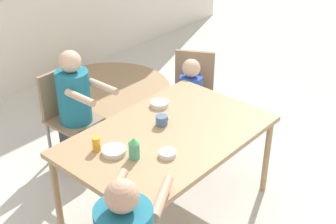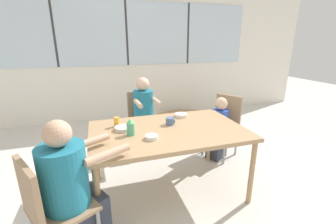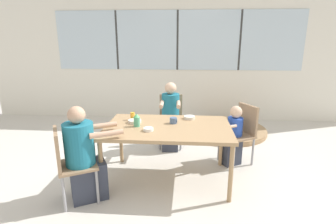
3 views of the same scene
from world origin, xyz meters
TOP-DOWN VIEW (x-y plane):
  - ground_plane at (0.00, 0.00)m, footprint 16.00×16.00m
  - wall_back_with_windows at (0.00, 2.72)m, footprint 8.40×0.08m
  - dining_table at (0.00, 0.00)m, footprint 1.54×0.98m
  - chair_for_woman_green_shirt at (-0.04, 1.18)m, footprint 0.41×0.41m
  - chair_for_man_blue_shirt at (-1.04, -0.56)m, footprint 0.54×0.54m
  - chair_for_toddler at (1.02, 0.59)m, footprint 0.55×0.55m
  - person_woman_green_shirt at (-0.04, 1.02)m, footprint 0.33×0.54m
  - person_man_blue_shirt at (-0.89, -0.48)m, footprint 0.66×0.55m
  - person_toddler at (0.89, 0.51)m, footprint 0.44×0.38m
  - coffee_mug at (0.06, 0.12)m, footprint 0.10×0.09m
  - sippy_cup at (-0.38, -0.04)m, footprint 0.08×0.08m
  - juice_glass at (-0.49, 0.23)m, footprint 0.06×0.06m
  - bowl_white_shallow at (0.26, 0.32)m, footprint 0.15×0.15m
  - bowl_cereal at (-0.43, 0.11)m, footprint 0.17×0.17m
  - bowl_fruit at (-0.22, -0.18)m, footprint 0.12×0.12m
  - folded_table_stack at (1.00, 1.84)m, footprint 1.50×1.50m

SIDE VIEW (x-z plane):
  - ground_plane at x=0.00m, z-range 0.00..0.00m
  - folded_table_stack at x=1.00m, z-range 0.00..0.09m
  - person_toddler at x=0.89m, z-range -0.03..0.83m
  - person_man_blue_shirt at x=-0.89m, z-range -0.06..1.02m
  - person_woman_green_shirt at x=-0.04m, z-range -0.05..1.04m
  - chair_for_woman_green_shirt at x=-0.04m, z-range 0.08..0.93m
  - chair_for_man_blue_shirt at x=-1.04m, z-range 0.08..0.93m
  - chair_for_toddler at x=1.02m, z-range 0.08..0.93m
  - dining_table at x=0.00m, z-range 0.30..1.03m
  - bowl_fruit at x=-0.22m, z-range 0.72..0.76m
  - bowl_cereal at x=-0.43m, z-range 0.72..0.76m
  - bowl_white_shallow at x=0.26m, z-range 0.72..0.76m
  - coffee_mug at x=0.06m, z-range 0.72..0.80m
  - juice_glass at x=-0.49m, z-range 0.72..0.82m
  - sippy_cup at x=-0.38m, z-range 0.72..0.88m
  - wall_back_with_windows at x=0.00m, z-range 0.03..2.83m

